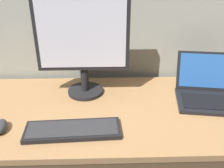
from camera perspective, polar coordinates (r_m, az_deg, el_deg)
The scene contains 5 objects.
desk at distance 1.44m, azimuth 3.94°, elevation -12.58°, with size 1.87×0.71×0.79m.
laptop_black at distance 1.48m, azimuth 20.28°, elevation -1.60°, with size 0.36×0.37×0.22m.
external_monitor at distance 1.34m, azimuth -6.49°, elevation 9.26°, with size 0.48×0.20×0.54m.
wired_keyboard at distance 1.18m, azimuth -8.65°, elevation -9.97°, with size 0.43×0.16×0.02m.
computer_mouse at distance 1.27m, azimuth -23.36°, elevation -8.57°, with size 0.06×0.10×0.04m, color #38383D.
Camera 1 is at (-0.13, -1.11, 1.51)m, focal length 41.51 mm.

